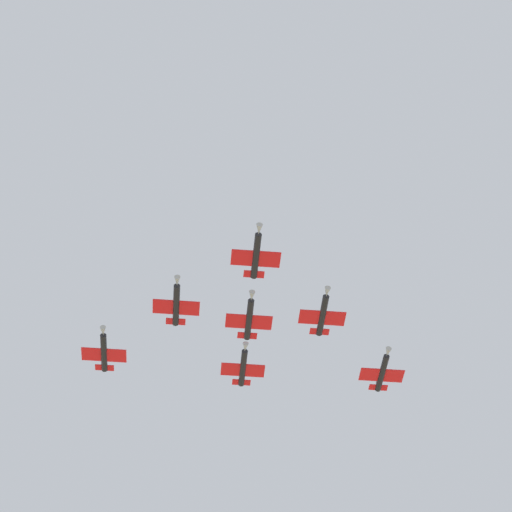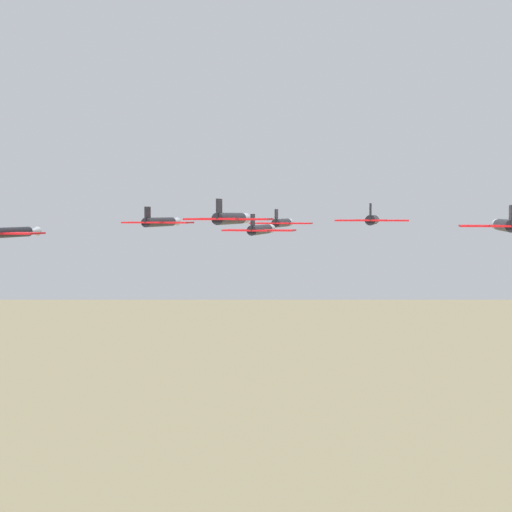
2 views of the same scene
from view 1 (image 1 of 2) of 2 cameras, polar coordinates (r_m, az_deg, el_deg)
jet_lead at (r=154.89m, az=0.01°, el=0.08°), size 9.68×12.41×2.64m
jet_port_inner at (r=165.86m, az=4.46°, el=-3.90°), size 9.68×12.41×2.64m
jet_starboard_inner at (r=164.62m, az=-5.33°, el=-3.20°), size 9.68×12.41×2.64m
jet_port_outer at (r=164.84m, az=-0.46°, el=-4.18°), size 9.68×12.41×2.64m
jet_starboard_outer at (r=177.49m, az=8.41°, el=-7.66°), size 9.68×12.41×2.64m
jet_center_rear at (r=175.43m, az=-10.09°, el=-6.30°), size 9.68×12.41×2.64m
jet_port_trail at (r=177.08m, az=-0.87°, el=-7.41°), size 9.68×12.41×2.64m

